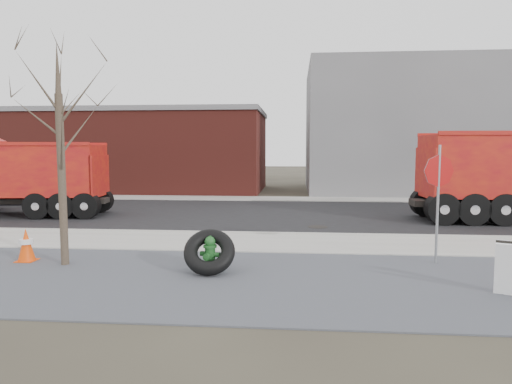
# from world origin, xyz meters

# --- Properties ---
(ground) EXTENTS (120.00, 120.00, 0.00)m
(ground) POSITION_xyz_m (0.00, 0.00, 0.00)
(ground) COLOR #383328
(ground) RESTS_ON ground
(gravel_verge) EXTENTS (60.00, 5.00, 0.03)m
(gravel_verge) POSITION_xyz_m (0.00, -3.50, 0.01)
(gravel_verge) COLOR slate
(gravel_verge) RESTS_ON ground
(sidewalk) EXTENTS (60.00, 2.50, 0.06)m
(sidewalk) POSITION_xyz_m (0.00, 0.25, 0.03)
(sidewalk) COLOR #9E9B93
(sidewalk) RESTS_ON ground
(curb) EXTENTS (60.00, 0.15, 0.11)m
(curb) POSITION_xyz_m (0.00, 1.55, 0.06)
(curb) COLOR #9E9B93
(curb) RESTS_ON ground
(road) EXTENTS (60.00, 9.40, 0.02)m
(road) POSITION_xyz_m (0.00, 6.30, 0.01)
(road) COLOR black
(road) RESTS_ON ground
(far_sidewalk) EXTENTS (60.00, 2.00, 0.06)m
(far_sidewalk) POSITION_xyz_m (0.00, 12.00, 0.03)
(far_sidewalk) COLOR #9E9B93
(far_sidewalk) RESTS_ON ground
(building_grey) EXTENTS (12.00, 10.00, 8.00)m
(building_grey) POSITION_xyz_m (9.00, 18.00, 4.00)
(building_grey) COLOR slate
(building_grey) RESTS_ON ground
(building_brick) EXTENTS (20.20, 8.20, 5.30)m
(building_brick) POSITION_xyz_m (-10.00, 17.00, 2.65)
(building_brick) COLOR maroon
(building_brick) RESTS_ON ground
(bare_tree) EXTENTS (3.20, 3.20, 5.20)m
(bare_tree) POSITION_xyz_m (-3.20, -2.60, 3.30)
(bare_tree) COLOR #382D23
(bare_tree) RESTS_ON ground
(fire_hydrant) EXTENTS (0.47, 0.46, 0.83)m
(fire_hydrant) POSITION_xyz_m (0.33, -2.94, 0.38)
(fire_hydrant) COLOR #246028
(fire_hydrant) RESTS_ON ground
(truck_tire) EXTENTS (1.21, 1.08, 1.04)m
(truck_tire) POSITION_xyz_m (0.34, -3.03, 0.50)
(truck_tire) COLOR black
(truck_tire) RESTS_ON ground
(stop_sign) EXTENTS (0.75, 0.25, 2.84)m
(stop_sign) POSITION_xyz_m (5.56, -1.72, 1.93)
(stop_sign) COLOR gray
(stop_sign) RESTS_ON ground
(traffic_cone_near) EXTENTS (0.43, 0.43, 0.82)m
(traffic_cone_near) POSITION_xyz_m (-4.30, -2.35, 0.41)
(traffic_cone_near) COLOR #ED4307
(traffic_cone_near) RESTS_ON ground
(dump_truck_red_b) EXTENTS (7.92, 3.08, 3.31)m
(dump_truck_red_b) POSITION_xyz_m (-9.05, 4.89, 1.69)
(dump_truck_red_b) COLOR black
(dump_truck_red_b) RESTS_ON ground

